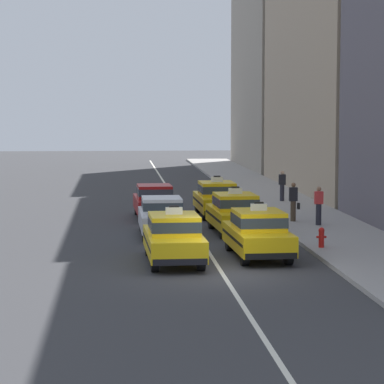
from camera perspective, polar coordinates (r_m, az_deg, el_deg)
The scene contains 14 objects.
ground_plane at distance 27.74m, azimuth 2.00°, elevation -5.32°, with size 160.00×160.00×0.00m, color #353538.
lane_stripe_left_right at distance 47.45m, azimuth -0.89°, elevation -0.81°, with size 0.14×80.00×0.01m, color silver.
sidewalk_curb at distance 43.28m, azimuth 6.99°, elevation -1.37°, with size 4.00×90.00×0.15m, color #9E9993.
building_facade_row at distance 54.90m, azimuth 9.97°, elevation 10.91°, with size 6.00×62.80×21.84m.
taxi_left_nearest at distance 29.53m, azimuth -1.18°, elevation -2.93°, with size 1.92×4.60×1.96m.
sedan_left_second at distance 35.82m, azimuth -1.97°, elevation -1.50°, with size 1.80×4.32×1.58m.
sedan_left_third at distance 41.58m, azimuth -2.45°, elevation -0.54°, with size 1.91×4.36×1.58m.
taxi_right_nearest at distance 30.69m, azimuth 4.28°, elevation -2.63°, with size 1.97×4.62×1.96m.
taxi_right_second at distance 36.53m, azimuth 2.78°, elevation -1.32°, with size 1.99×4.63×1.96m.
taxi_right_third at distance 42.29m, azimuth 1.60°, elevation -0.39°, with size 1.91×4.60×1.96m.
pedestrian_near_crosswalk at distance 38.38m, azimuth 8.17°, elevation -0.87°, with size 0.36×0.24×1.66m.
pedestrian_mid_block at distance 39.55m, azimuth 6.56°, elevation -0.63°, with size 0.47×0.24×1.72m.
pedestrian_by_storefront at distance 48.08m, azimuth 5.83°, elevation 0.42°, with size 0.36×0.24×1.65m.
fire_hydrant at distance 32.30m, azimuth 8.35°, elevation -2.86°, with size 0.36×0.22×0.73m.
Camera 1 is at (-3.28, -27.05, 5.19)m, focal length 82.69 mm.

